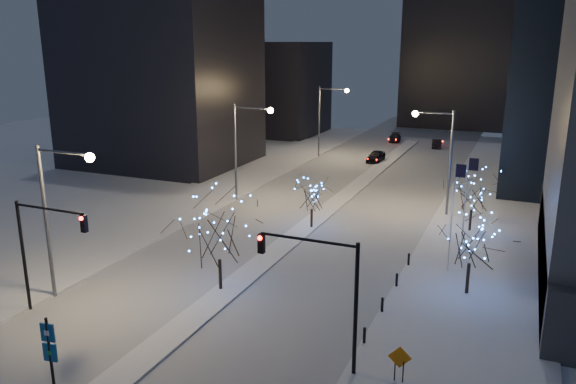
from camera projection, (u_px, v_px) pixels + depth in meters
The scene contains 25 objects.
ground at pixel (165, 342), 30.98m from camera, with size 160.00×160.00×0.00m, color silver.
road at pixel (351, 191), 62.07m from camera, with size 20.00×130.00×0.02m, color #A2A6B1.
median at pixel (336, 202), 57.61m from camera, with size 2.00×80.00×0.15m, color silver.
east_sidewalk at pixel (481, 257), 43.05m from camera, with size 10.00×90.00×0.15m, color silver.
west_sidewalk at pixel (166, 213), 54.04m from camera, with size 8.00×90.00×0.15m, color silver.
filler_west_near at pixel (161, 73), 74.01m from camera, with size 22.00×18.00×24.00m, color black.
filler_west_far at pixel (270, 88), 100.94m from camera, with size 18.00×16.00×16.00m, color black.
horizon_block at pixel (474, 14), 104.98m from camera, with size 24.00×14.00×42.00m, color black.
street_lamp_w_near at pixel (57, 202), 34.46m from camera, with size 4.40×0.56×10.00m.
street_lamp_w_mid at pixel (244, 139), 56.67m from camera, with size 4.40×0.56×10.00m.
street_lamp_w_far at pixel (326, 112), 78.87m from camera, with size 4.40×0.56×10.00m.
street_lamp_east at pixel (441, 148), 52.14m from camera, with size 3.90×0.56×10.00m.
traffic_signal_west at pixel (41, 240), 32.94m from camera, with size 5.26×0.43×7.00m.
traffic_signal_east at pixel (325, 282), 27.25m from camera, with size 5.26×0.43×7.00m.
flagpoles at pixel (460, 205), 40.00m from camera, with size 1.35×2.60×8.00m.
bollards at pixel (390, 292), 35.85m from camera, with size 0.16×12.16×0.90m.
car_near at pixel (376, 156), 77.31m from camera, with size 1.81×4.51×1.54m, color black.
car_mid at pixel (437, 143), 87.65m from camera, with size 1.41×4.05×1.33m, color black.
car_far at pixel (395, 138), 92.87m from camera, with size 1.81×4.45×1.29m, color black.
holiday_tree_median_near at pixel (219, 231), 36.32m from camera, with size 5.67×5.67×6.44m.
holiday_tree_median_far at pixel (312, 196), 49.07m from camera, with size 3.66×3.66×4.27m.
holiday_tree_plaza_near at pixel (471, 240), 35.77m from camera, with size 4.58×4.58×5.65m.
holiday_tree_plaza_far at pixel (473, 191), 48.01m from camera, with size 5.11×5.11×5.47m.
wayfinding_sign at pixel (49, 348), 25.78m from camera, with size 0.71×0.19×3.96m.
construction_sign at pixel (400, 361), 26.87m from camera, with size 1.13×0.20×1.88m.
Camera 1 is at (17.14, -22.88, 16.06)m, focal length 35.00 mm.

